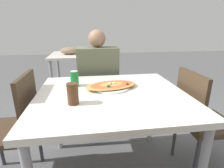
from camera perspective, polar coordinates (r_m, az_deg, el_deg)
name	(u,v)px	position (r m, az deg, el deg)	size (l,w,h in m)	color
dining_table	(112,103)	(1.30, -0.07, -6.11)	(1.08, 0.97, 0.75)	silver
chair_far_seated	(98,88)	(2.12, -4.67, -1.32)	(0.40, 0.40, 0.89)	#3F2D1E
chair_side_left	(15,124)	(1.55, -28.99, -11.42)	(0.40, 0.40, 0.89)	#3F2D1E
chair_side_right	(200,117)	(1.63, 26.78, -9.63)	(0.40, 0.40, 0.89)	#3F2D1E
person_seated	(98,75)	(1.95, -4.60, 3.01)	(0.44, 0.29, 1.19)	#2D2D38
pizza_main	(111,86)	(1.38, -0.20, -0.54)	(0.45, 0.31, 0.05)	white
soda_can	(75,79)	(1.44, -12.14, 1.74)	(0.07, 0.07, 0.12)	#197233
drink_glass	(73,94)	(1.11, -12.68, -3.13)	(0.07, 0.07, 0.14)	#4C2D19
background_table	(81,57)	(3.17, -10.21, 8.63)	(1.10, 0.80, 0.87)	silver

